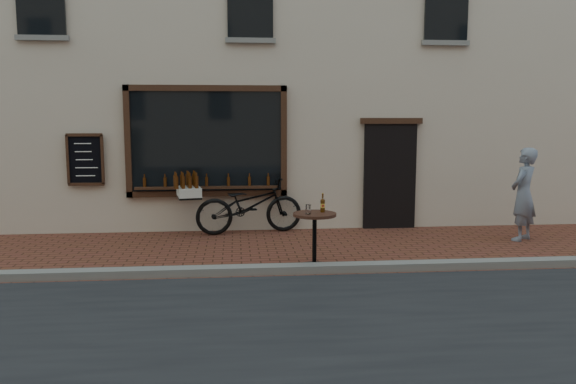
{
  "coord_description": "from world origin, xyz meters",
  "views": [
    {
      "loc": [
        -1.32,
        -8.02,
        2.34
      ],
      "look_at": [
        -0.46,
        1.2,
        1.1
      ],
      "focal_mm": 35.0,
      "sensor_mm": 36.0,
      "label": 1
    }
  ],
  "objects": [
    {
      "name": "bistro_table",
      "position": [
        -0.11,
        0.47,
        0.62
      ],
      "size": [
        0.67,
        0.67,
        1.16
      ],
      "color": "black",
      "rests_on": "ground"
    },
    {
      "name": "cargo_bicycle",
      "position": [
        -1.11,
        3.19,
        0.58
      ],
      "size": [
        2.62,
        1.14,
        1.22
      ],
      "rotation": [
        0.0,
        0.0,
        1.76
      ],
      "color": "black",
      "rests_on": "ground"
    },
    {
      "name": "kerb",
      "position": [
        0.0,
        0.2,
        0.06
      ],
      "size": [
        90.0,
        0.25,
        0.12
      ],
      "primitive_type": "cube",
      "color": "slate",
      "rests_on": "ground"
    },
    {
      "name": "shop_building",
      "position": [
        0.0,
        6.5,
        5.0
      ],
      "size": [
        28.0,
        6.2,
        10.0
      ],
      "color": "#C6B29C",
      "rests_on": "ground"
    },
    {
      "name": "pedestrian",
      "position": [
        4.1,
        2.05,
        0.89
      ],
      "size": [
        0.77,
        0.74,
        1.77
      ],
      "primitive_type": "imported",
      "rotation": [
        0.0,
        0.0,
        3.83
      ],
      "color": "slate",
      "rests_on": "ground"
    },
    {
      "name": "ground",
      "position": [
        0.0,
        0.0,
        0.0
      ],
      "size": [
        90.0,
        90.0,
        0.0
      ],
      "primitive_type": "plane",
      "color": "brown",
      "rests_on": "ground"
    }
  ]
}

